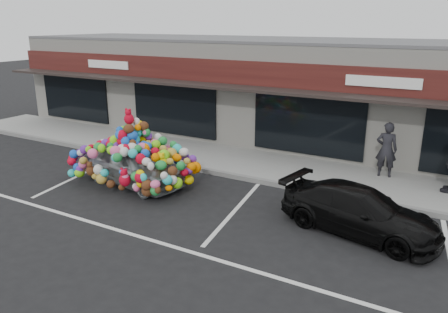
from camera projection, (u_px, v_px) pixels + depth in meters
The scene contains 10 objects.
ground at pixel (151, 194), 13.28m from camera, with size 90.00×90.00×0.00m, color black.
shop_building at pixel (267, 88), 19.65m from camera, with size 24.00×7.20×4.31m.
sidewalk at pixel (217, 158), 16.58m from camera, with size 26.00×3.00×0.15m, color gray.
kerb at pixel (195, 169), 15.34m from camera, with size 26.00×0.18×0.16m, color slate.
parking_stripe_left at pixel (81, 175), 14.95m from camera, with size 0.12×4.40×0.01m, color silver.
parking_stripe_mid at pixel (235, 211), 12.13m from camera, with size 0.12×4.40×0.01m, color silver.
lane_line at pixel (156, 242), 10.43m from camera, with size 14.00×0.12×0.01m, color silver.
toy_car at pixel (133, 160), 13.94m from camera, with size 2.75×4.25×2.34m.
black_sedan at pixel (359, 211), 10.75m from camera, with size 3.95×1.61×1.15m, color black.
pedestrian_a at pixel (386, 149), 14.15m from camera, with size 0.66×0.44×1.82m, color black.
Camera 1 is at (8.02, -9.64, 5.05)m, focal length 35.00 mm.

